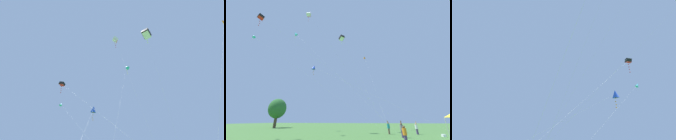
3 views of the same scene
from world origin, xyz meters
The scene contains 13 objects.
tree_near_right centered at (20.84, 39.76, 5.72)m, with size 5.87×5.28×8.86m.
cooler_box centered at (4.66, 1.60, 0.15)m, with size 0.56×0.39×0.31m, color white.
person_orange_shirt centered at (-2.64, 8.40, 0.86)m, with size 0.38×0.38×1.60m.
person_white_shirt centered at (7.38, 3.89, 0.93)m, with size 0.40×0.40×1.93m.
person_teal_shirt centered at (6.93, 8.28, 1.01)m, with size 0.43×0.43×2.09m.
person_grey_shirt centered at (2.42, 7.36, 0.99)m, with size 0.42×0.42×2.04m.
kite_cyan_diamond_0 centered at (11.20, 30.96, 26.83)m, with size 9.47×24.21×27.66m.
kite_blue_diamond_1 centered at (3.23, 20.67, 11.29)m, with size 2.88×20.13×11.79m.
kite_cyan_diamond_2 centered at (-1.97, 30.09, 15.80)m, with size 8.70×22.04×16.30m.
kite_black_box_3 centered at (10.25, 16.45, 22.49)m, with size 3.68×8.77×23.14m.
kite_orange_diamond_4 centered at (18.26, 10.72, 20.11)m, with size 11.82×3.09×20.71m.
kite_white_box_5 centered at (7.27, 25.15, 29.41)m, with size 1.38×17.99×30.16m.
kite_black_box_6 centered at (-2.43, 29.39, 19.70)m, with size 10.86×25.93×20.24m.
Camera 2 is at (-16.94, 12.08, 2.03)m, focal length 20.00 mm.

